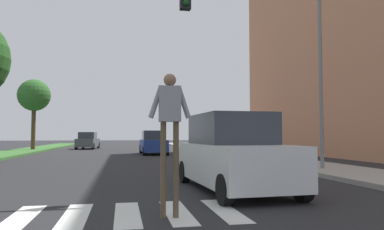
{
  "coord_description": "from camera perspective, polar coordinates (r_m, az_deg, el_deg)",
  "views": [
    {
      "loc": [
        0.34,
        1.86,
        1.42
      ],
      "look_at": [
        3.13,
        16.42,
        2.23
      ],
      "focal_mm": 34.1,
      "sensor_mm": 36.0,
      "label": 1
    }
  ],
  "objects": [
    {
      "name": "pedestrian_performer",
      "position": [
        6.34,
        -3.51,
        -0.95
      ],
      "size": [
        0.75,
        0.26,
        2.49
      ],
      "color": "brown",
      "rests_on": "ground_plane"
    },
    {
      "name": "sidewalk_right",
      "position": [
        27.36,
        6.17,
        -5.93
      ],
      "size": [
        3.0,
        64.0,
        0.15
      ],
      "primitive_type": "cube",
      "color": "#9E9991",
      "rests_on": "ground_plane"
    },
    {
      "name": "tree_distant",
      "position": [
        35.3,
        -23.46,
        2.77
      ],
      "size": [
        2.82,
        2.82,
        6.21
      ],
      "color": "#4C3823",
      "rests_on": "median_strip"
    },
    {
      "name": "ground_plane",
      "position": [
        28.17,
        -11.59,
        -5.96
      ],
      "size": [
        140.0,
        140.0,
        0.0
      ],
      "primitive_type": "plane",
      "color": "#262628"
    },
    {
      "name": "suv_crossing",
      "position": [
        9.54,
        6.38,
        -6.05
      ],
      "size": [
        2.19,
        4.69,
        1.97
      ],
      "color": "silver",
      "rests_on": "ground_plane"
    },
    {
      "name": "sedan_midblock",
      "position": [
        27.08,
        -6.09,
        -4.42
      ],
      "size": [
        1.85,
        4.41,
        1.74
      ],
      "color": "navy",
      "rests_on": "ground_plane"
    },
    {
      "name": "sedan_distant",
      "position": [
        38.53,
        -15.98,
        -3.95
      ],
      "size": [
        2.14,
        4.57,
        1.7
      ],
      "color": "#474C51",
      "rests_on": "ground_plane"
    },
    {
      "name": "street_lamp_right",
      "position": [
        15.06,
        19.1,
        9.21
      ],
      "size": [
        1.02,
        0.24,
        7.5
      ],
      "color": "slate",
      "rests_on": "sidewalk_right"
    },
    {
      "name": "crosswalk",
      "position": [
        6.88,
        -13.95,
        -14.93
      ],
      "size": [
        4.95,
        2.2,
        0.01
      ],
      "color": "silver",
      "rests_on": "ground_plane"
    }
  ]
}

